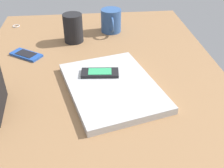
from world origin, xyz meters
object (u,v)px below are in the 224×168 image
object	(u,v)px
cell_phone_on_desk	(26,55)
pen_cup	(73,28)
coffee_mug	(111,21)
key_ring	(16,26)
laptop_closed	(112,87)
cell_phone_on_laptop	(98,73)

from	to	relation	value
cell_phone_on_desk	pen_cup	bearing A→B (deg)	121.63
coffee_mug	pen_cup	xyz separation A→B (cm)	(7.89, -15.28, 0.76)
cell_phone_on_desk	key_ring	bearing A→B (deg)	-162.62
pen_cup	coffee_mug	bearing A→B (deg)	117.31
cell_phone_on_desk	pen_cup	size ratio (longest dim) A/B	1.13
cell_phone_on_desk	coffee_mug	bearing A→B (deg)	119.62
laptop_closed	cell_phone_on_laptop	size ratio (longest dim) A/B	2.78
pen_cup	cell_phone_on_desk	bearing A→B (deg)	-58.37
laptop_closed	key_ring	world-z (taller)	laptop_closed
cell_phone_on_laptop	coffee_mug	distance (cm)	37.04
cell_phone_on_desk	key_ring	distance (cm)	28.94
cell_phone_on_laptop	key_ring	distance (cm)	56.49
cell_phone_on_desk	pen_cup	world-z (taller)	pen_cup
cell_phone_on_desk	laptop_closed	bearing A→B (deg)	50.13
laptop_closed	cell_phone_on_laptop	distance (cm)	6.75
cell_phone_on_desk	pen_cup	distance (cm)	20.27
pen_cup	cell_phone_on_laptop	bearing A→B (deg)	15.43
key_ring	pen_cup	xyz separation A→B (cm)	(17.31, 25.38, 5.22)
laptop_closed	coffee_mug	size ratio (longest dim) A/B	2.77
cell_phone_on_laptop	key_ring	size ratio (longest dim) A/B	3.81
laptop_closed	coffee_mug	bearing A→B (deg)	160.13
key_ring	pen_cup	world-z (taller)	pen_cup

